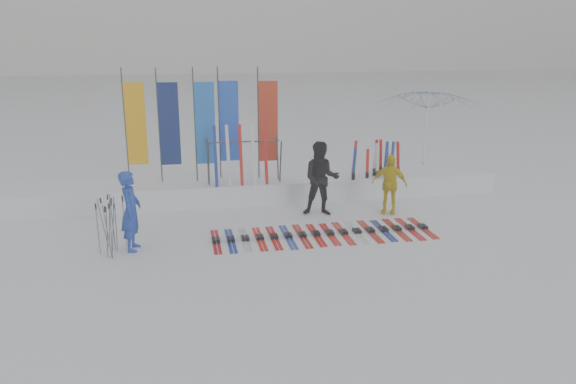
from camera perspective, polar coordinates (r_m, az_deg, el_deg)
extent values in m
plane|color=white|center=(12.30, 0.50, -6.53)|extent=(120.00, 120.00, 0.00)
cube|color=white|center=(16.50, -2.65, 0.39)|extent=(14.00, 1.60, 0.60)
imported|color=#1D3BA9|center=(12.84, -15.67, -1.88)|extent=(0.52, 0.71, 1.81)
imported|color=black|center=(14.81, 3.40, 1.36)|extent=(1.11, 0.96, 1.98)
imported|color=yellow|center=(15.21, 10.25, 0.79)|extent=(1.02, 0.80, 1.61)
imported|color=white|center=(19.30, 13.91, 5.86)|extent=(3.30, 3.36, 3.01)
cube|color=#AD0E0D|center=(13.19, -7.33, -4.92)|extent=(0.17, 1.61, 0.07)
cube|color=navy|center=(13.21, -5.84, -4.84)|extent=(0.17, 1.62, 0.07)
cube|color=#B4B6BB|center=(13.24, -4.37, -4.75)|extent=(0.17, 1.58, 0.07)
cube|color=red|center=(13.28, -2.90, -4.66)|extent=(0.17, 1.60, 0.07)
cube|color=red|center=(13.33, -1.44, -4.57)|extent=(0.17, 1.62, 0.07)
cube|color=#163397|center=(13.39, 0.01, -4.47)|extent=(0.17, 1.66, 0.07)
cube|color=#AC120D|center=(13.45, 1.44, -4.38)|extent=(0.17, 1.67, 0.07)
cube|color=red|center=(13.53, 2.86, -4.28)|extent=(0.17, 1.59, 0.07)
cube|color=red|center=(13.61, 4.26, -4.18)|extent=(0.17, 1.56, 0.07)
cube|color=red|center=(13.70, 5.64, -4.08)|extent=(0.17, 1.64, 0.07)
cube|color=silver|center=(13.79, 7.01, -3.98)|extent=(0.17, 1.69, 0.07)
cube|color=#B01F0E|center=(13.90, 8.35, -3.88)|extent=(0.17, 1.67, 0.07)
cube|color=navy|center=(14.01, 9.67, -3.77)|extent=(0.17, 1.58, 0.07)
cube|color=#AE160D|center=(14.13, 10.98, -3.67)|extent=(0.17, 1.66, 0.07)
cube|color=red|center=(14.26, 12.25, -3.57)|extent=(0.17, 1.68, 0.07)
cube|color=red|center=(14.39, 13.51, -3.47)|extent=(0.17, 1.61, 0.07)
cylinder|color=#595B60|center=(12.98, -17.34, -3.12)|extent=(0.13, 0.11, 1.25)
cylinder|color=#595B60|center=(12.90, -17.07, -3.47)|extent=(0.05, 0.11, 1.14)
cylinder|color=#595B60|center=(12.59, -17.88, -3.88)|extent=(0.12, 0.02, 1.19)
cylinder|color=#595B60|center=(13.36, -17.68, -2.67)|extent=(0.13, 0.06, 1.22)
cylinder|color=#595B60|center=(13.29, -16.29, -2.76)|extent=(0.06, 0.11, 1.17)
cylinder|color=#595B60|center=(12.57, -17.54, -3.73)|extent=(0.04, 0.15, 1.25)
cylinder|color=#595B60|center=(12.87, -18.75, -3.57)|extent=(0.03, 0.02, 1.18)
cylinder|color=#595B60|center=(12.96, -17.36, -3.28)|extent=(0.03, 0.14, 1.18)
cylinder|color=#595B60|center=(12.60, -17.91, -3.90)|extent=(0.10, 0.15, 1.17)
cylinder|color=#595B60|center=(13.21, -18.31, -2.99)|extent=(0.15, 0.13, 1.19)
cylinder|color=#383A3F|center=(16.33, -16.20, 6.44)|extent=(0.04, 0.04, 3.20)
cube|color=#F1A90C|center=(16.30, -15.19, 6.68)|extent=(0.55, 0.03, 2.30)
cylinder|color=#383A3F|center=(16.08, -12.98, 6.53)|extent=(0.04, 0.04, 3.20)
cube|color=navy|center=(16.06, -11.95, 6.76)|extent=(0.55, 0.03, 2.30)
cylinder|color=#383A3F|center=(16.02, -9.43, 6.68)|extent=(0.04, 0.04, 3.20)
cube|color=blue|center=(16.02, -8.40, 6.91)|extent=(0.55, 0.03, 2.30)
cylinder|color=#383A3F|center=(16.31, -7.01, 6.93)|extent=(0.04, 0.04, 3.20)
cube|color=blue|center=(16.32, -5.99, 7.15)|extent=(0.55, 0.03, 2.30)
cylinder|color=#383A3F|center=(16.19, -3.03, 6.96)|extent=(0.04, 0.04, 3.20)
cube|color=#B82B13|center=(16.23, -2.01, 7.17)|extent=(0.55, 0.03, 2.30)
cylinder|color=#383A3F|center=(15.51, -8.06, 2.77)|extent=(0.04, 0.30, 1.23)
cylinder|color=#383A3F|center=(16.00, -8.16, 3.17)|extent=(0.04, 0.30, 1.23)
cylinder|color=#383A3F|center=(15.73, -0.76, 3.11)|extent=(0.04, 0.30, 1.23)
cylinder|color=#383A3F|center=(16.21, -1.07, 3.49)|extent=(0.04, 0.30, 1.23)
cylinder|color=#383A3F|center=(15.72, -4.53, 5.12)|extent=(2.00, 0.04, 0.04)
cube|color=navy|center=(16.73, 10.00, 2.27)|extent=(0.09, 0.04, 1.67)
cube|color=red|center=(17.13, 8.87, 2.58)|extent=(0.09, 0.04, 1.64)
cube|color=red|center=(16.97, 9.38, 2.50)|extent=(0.09, 0.04, 1.68)
cube|color=navy|center=(16.91, 10.43, 2.35)|extent=(0.09, 0.03, 1.65)
cube|color=navy|center=(16.32, 6.66, 1.82)|extent=(0.09, 0.03, 1.53)
cube|color=red|center=(16.60, 8.04, 1.88)|extent=(0.09, 0.03, 1.46)
cube|color=silver|center=(17.35, 11.13, 2.49)|extent=(0.09, 0.04, 1.55)
cube|color=red|center=(17.08, 11.12, 2.38)|extent=(0.09, 0.04, 1.61)
cube|color=silver|center=(16.68, 9.05, 2.04)|extent=(0.09, 0.04, 1.54)
cube|color=silver|center=(16.87, 8.72, 2.28)|extent=(0.09, 0.03, 1.58)
cube|color=red|center=(16.63, 6.66, 2.35)|extent=(0.09, 0.03, 1.69)
cube|color=navy|center=(17.05, 9.83, 2.37)|extent=(0.09, 0.03, 1.58)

